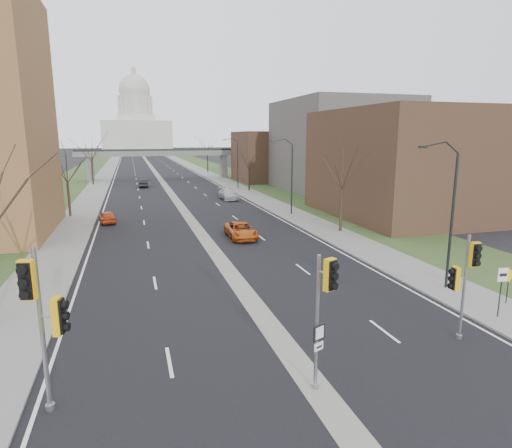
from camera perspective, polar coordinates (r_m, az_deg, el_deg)
name	(u,v)px	position (r m, az deg, el deg)	size (l,w,h in m)	color
ground	(302,369)	(17.97, 6.14, -18.69)	(700.00, 700.00, 0.00)	black
road_surface	(147,161)	(164.65, -14.33, 8.10)	(20.00, 600.00, 0.01)	black
median_strip	(147,161)	(164.65, -14.33, 8.10)	(1.20, 600.00, 0.02)	gray
sidewalk_right	(180,161)	(165.53, -10.13, 8.31)	(4.00, 600.00, 0.12)	gray
sidewalk_left	(113,162)	(164.64, -18.54, 7.88)	(4.00, 600.00, 0.12)	gray
grass_verge_right	(196,160)	(166.29, -8.06, 8.39)	(8.00, 600.00, 0.10)	#2F4620
grass_verge_left	(95,162)	(164.97, -20.64, 7.74)	(8.00, 600.00, 0.10)	#2F4620
commercial_block_near	(405,164)	(51.99, 19.25, 7.60)	(16.00, 20.00, 12.00)	#4E3324
commercial_block_mid	(339,146)	(74.55, 11.06, 10.20)	(18.00, 22.00, 15.00)	#5E5C56
commercial_block_far	(272,156)	(88.94, 2.13, 8.99)	(14.00, 14.00, 10.00)	#4E3324
pedestrian_bridge	(159,156)	(94.58, -12.77, 8.77)	(34.00, 3.00, 6.45)	slate
capitol	(136,123)	(334.48, -15.67, 12.82)	(48.00, 42.00, 55.75)	beige
streetlight_near	(444,174)	(26.60, 23.82, 6.11)	(2.61, 0.20, 8.70)	black
streetlight_mid	(286,155)	(49.38, 3.97, 9.15)	(2.61, 0.20, 8.70)	black
streetlight_far	(233,149)	(74.31, -3.08, 9.97)	(2.61, 0.20, 8.70)	black
tree_left_b	(66,162)	(52.82, -24.04, 7.55)	(6.75, 6.75, 8.81)	#382B21
tree_left_c	(90,147)	(86.59, -21.21, 9.51)	(7.65, 7.65, 9.99)	#382B21
tree_right_a	(343,163)	(41.07, 11.51, 8.01)	(7.20, 7.20, 9.40)	#382B21
tree_right_b	(249,156)	(71.94, -0.94, 9.03)	(6.30, 6.30, 8.22)	#382B21
tree_right_c	(207,144)	(110.96, -6.53, 10.49)	(7.65, 7.65, 9.99)	#382B21
signal_pole_left	(43,309)	(15.29, -26.52, -10.12)	(1.21, 0.95, 5.66)	gray
signal_pole_median	(324,300)	(15.14, 9.06, -9.92)	(0.74, 0.84, 5.06)	gray
signal_pole_right	(465,273)	(20.88, 26.05, -5.94)	(0.83, 0.95, 4.86)	gray
speed_limit_sign	(501,283)	(24.68, 29.91, -6.86)	(0.55, 0.10, 2.57)	black
warning_sign	(508,281)	(26.98, 30.62, -6.55)	(0.75, 0.21, 1.96)	black
car_left_near	(107,217)	(48.18, -19.21, 0.92)	(1.54, 3.82, 1.30)	#B53A14
car_left_far	(144,183)	(80.63, -14.76, 5.29)	(1.51, 4.33, 1.43)	black
car_right_near	(241,230)	(38.71, -2.03, -0.84)	(2.35, 5.10, 1.42)	#AE4A12
car_right_mid	(228,194)	(62.70, -3.71, 4.00)	(2.18, 5.35, 1.55)	#ABABB2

